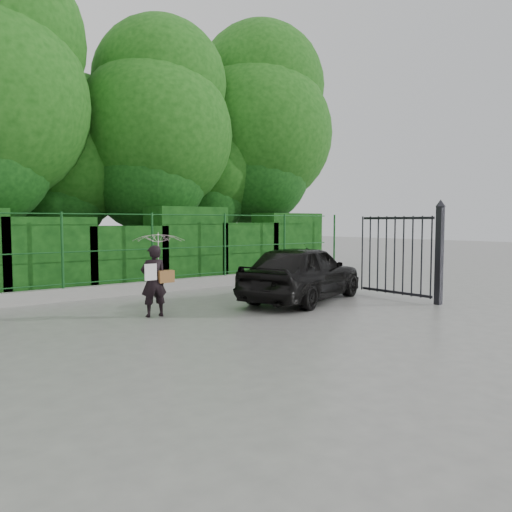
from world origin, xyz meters
TOP-DOWN VIEW (x-y plane):
  - ground at (0.00, 0.00)m, footprint 80.00×80.00m
  - kerb at (0.00, 4.50)m, footprint 14.00×0.25m
  - fence at (0.22, 4.50)m, footprint 14.13×0.06m
  - hedge at (0.08, 5.50)m, footprint 14.20×1.20m
  - trees at (1.14, 7.74)m, footprint 17.10×6.15m
  - gate at (4.60, -0.72)m, footprint 0.22×2.33m
  - woman at (-0.97, 1.49)m, footprint 1.01×1.03m
  - car at (2.54, 1.05)m, footprint 4.25×2.83m

SIDE VIEW (x-z plane):
  - ground at x=0.00m, z-range 0.00..0.00m
  - kerb at x=0.00m, z-range 0.00..0.30m
  - car at x=2.54m, z-range 0.00..1.34m
  - hedge at x=0.08m, z-range -0.14..2.16m
  - woman at x=-0.97m, z-range 0.27..1.93m
  - gate at x=4.60m, z-range 0.01..2.37m
  - fence at x=0.22m, z-range 0.30..2.10m
  - trees at x=1.14m, z-range 0.58..8.66m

